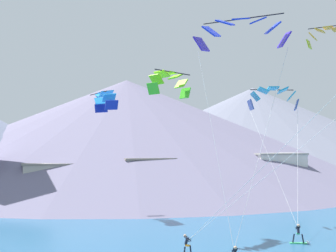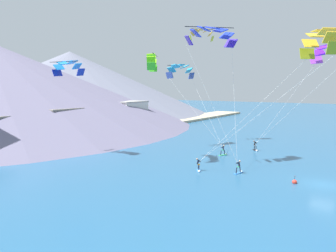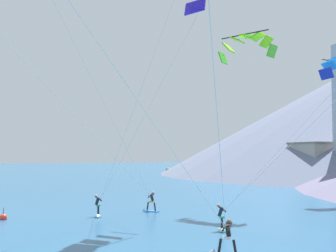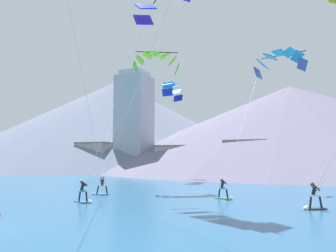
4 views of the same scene
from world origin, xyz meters
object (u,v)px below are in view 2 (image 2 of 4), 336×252
object	(u,v)px
parafoil_kite_near_lead	(328,51)
parafoil_kite_distant_high_outer	(201,34)
kitesurfer_near_lead	(255,147)
parafoil_kite_distant_mid_solo	(68,66)
kitesurfer_mid_center	(224,152)
parafoil_kite_near_trail	(212,35)
parafoil_kite_far_left	(321,41)
race_marker_buoy	(295,182)
kitesurfer_near_trail	(239,169)
parafoil_kite_distant_low_drift	(152,60)
kitesurfer_far_left	(199,167)
parafoil_kite_mid_center	(180,70)

from	to	relation	value
parafoil_kite_near_lead	parafoil_kite_distant_high_outer	size ratio (longest dim) A/B	3.77
kitesurfer_near_lead	parafoil_kite_distant_mid_solo	world-z (taller)	parafoil_kite_distant_mid_solo
kitesurfer_mid_center	parafoil_kite_near_trail	xyz separation A→B (m)	(-5.73, -0.34, 17.70)
parafoil_kite_far_left	race_marker_buoy	size ratio (longest dim) A/B	16.56
parafoil_kite_near_lead	parafoil_kite_near_trail	size ratio (longest dim) A/B	0.95
parafoil_kite_near_trail	parafoil_kite_distant_high_outer	xyz separation A→B (m)	(16.61, 10.54, 3.26)
parafoil_kite_distant_mid_solo	kitesurfer_near_trail	bearing A→B (deg)	-80.97
kitesurfer_near_trail	parafoil_kite_distant_low_drift	xyz separation A→B (m)	(-0.52, 13.46, 14.20)
kitesurfer_far_left	kitesurfer_near_lead	bearing A→B (deg)	-4.88
kitesurfer_mid_center	parafoil_kite_distant_low_drift	bearing A→B (deg)	143.39
parafoil_kite_distant_low_drift	kitesurfer_far_left	bearing A→B (deg)	-99.93
kitesurfer_near_trail	parafoil_kite_distant_high_outer	size ratio (longest dim) A/B	0.40
kitesurfer_far_left	kitesurfer_near_trail	bearing A→B (deg)	-67.14
parafoil_kite_near_trail	race_marker_buoy	xyz separation A→B (m)	(-4.21, -12.90, -18.10)
parafoil_kite_mid_center	race_marker_buoy	world-z (taller)	parafoil_kite_mid_center
parafoil_kite_near_trail	parafoil_kite_distant_low_drift	world-z (taller)	parafoil_kite_near_trail
kitesurfer_mid_center	parafoil_kite_distant_low_drift	distance (m)	18.63
parafoil_kite_distant_low_drift	parafoil_kite_distant_high_outer	bearing A→B (deg)	8.36
kitesurfer_near_trail	parafoil_kite_distant_mid_solo	world-z (taller)	parafoil_kite_distant_mid_solo
kitesurfer_mid_center	race_marker_buoy	world-z (taller)	kitesurfer_mid_center
kitesurfer_near_lead	parafoil_kite_near_lead	distance (m)	21.16
parafoil_kite_far_left	parafoil_kite_distant_low_drift	distance (m)	22.65
race_marker_buoy	kitesurfer_near_trail	bearing A→B (deg)	83.56
kitesurfer_mid_center	parafoil_kite_distant_high_outer	xyz separation A→B (m)	(10.88, 10.21, 20.97)
parafoil_kite_distant_high_outer	parafoil_kite_distant_mid_solo	distance (m)	27.61
parafoil_kite_distant_high_outer	parafoil_kite_distant_low_drift	xyz separation A→B (m)	(-20.55, -3.02, -6.75)
kitesurfer_near_trail	parafoil_kite_near_lead	distance (m)	30.52
parafoil_kite_near_lead	parafoil_kite_distant_low_drift	xyz separation A→B (m)	(-25.38, 19.45, -2.46)
kitesurfer_mid_center	parafoil_kite_distant_mid_solo	bearing A→B (deg)	122.76
kitesurfer_near_trail	parafoil_kite_far_left	distance (m)	19.63
parafoil_kite_near_lead	parafoil_kite_distant_high_outer	xyz separation A→B (m)	(-4.83, 22.47, 4.29)
kitesurfer_near_lead	parafoil_kite_near_lead	bearing A→B (deg)	-45.35
parafoil_kite_near_lead	parafoil_kite_far_left	distance (m)	17.03
kitesurfer_near_trail	parafoil_kite_near_lead	xyz separation A→B (m)	(24.86, -5.99, 16.67)
kitesurfer_near_trail	parafoil_kite_distant_high_outer	world-z (taller)	parafoil_kite_distant_high_outer
kitesurfer_far_left	parafoil_kite_near_trail	xyz separation A→B (m)	(5.45, 1.12, 17.73)
kitesurfer_near_trail	kitesurfer_mid_center	world-z (taller)	kitesurfer_near_trail
parafoil_kite_near_trail	parafoil_kite_distant_low_drift	distance (m)	9.18
kitesurfer_near_lead	parafoil_kite_far_left	distance (m)	21.06
kitesurfer_near_lead	race_marker_buoy	world-z (taller)	kitesurfer_near_lead
kitesurfer_mid_center	parafoil_kite_distant_mid_solo	world-z (taller)	parafoil_kite_distant_mid_solo
parafoil_kite_near_lead	parafoil_kite_distant_mid_solo	distance (m)	44.32
kitesurfer_near_lead	race_marker_buoy	xyz separation A→B (m)	(-16.47, -10.26, -0.42)
kitesurfer_near_trail	parafoil_kite_distant_low_drift	bearing A→B (deg)	92.20
kitesurfer_near_lead	kitesurfer_near_trail	bearing A→B (deg)	-168.09
kitesurfer_near_lead	parafoil_kite_near_trail	world-z (taller)	parafoil_kite_near_trail
kitesurfer_mid_center	kitesurfer_far_left	size ratio (longest dim) A/B	1.02
kitesurfer_far_left	parafoil_kite_mid_center	xyz separation A→B (m)	(14.92, 12.09, 13.51)
parafoil_kite_distant_high_outer	race_marker_buoy	distance (m)	37.93
kitesurfer_near_trail	parafoil_kite_near_trail	bearing A→B (deg)	60.06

